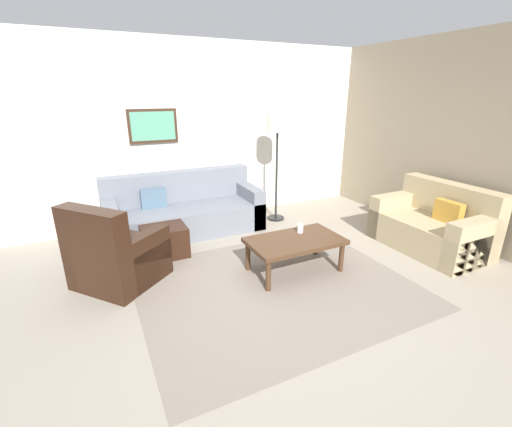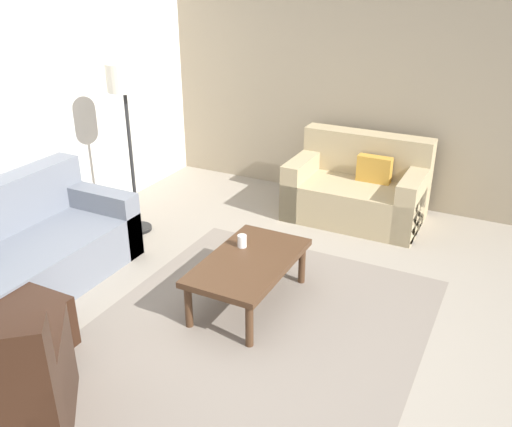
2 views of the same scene
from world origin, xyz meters
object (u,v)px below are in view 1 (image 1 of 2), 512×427
object	(u,v)px
couch_main	(183,212)
couch_loveseat	(435,227)
cup	(300,228)
framed_artwork	(153,126)
armchair_leather	(115,259)
coffee_table	(295,243)
ottoman	(164,240)
lamp_standing	(277,134)

from	to	relation	value
couch_main	couch_loveseat	bearing A→B (deg)	-36.18
cup	framed_artwork	bearing A→B (deg)	120.45
armchair_leather	cup	xyz separation A→B (m)	(2.10, -0.46, 0.16)
coffee_table	framed_artwork	xyz separation A→B (m)	(-1.10, 2.29, 1.20)
ottoman	coffee_table	world-z (taller)	coffee_table
ottoman	lamp_standing	xyz separation A→B (m)	(1.98, 0.53, 1.21)
couch_main	lamp_standing	distance (m)	1.89
armchair_leather	framed_artwork	distance (m)	2.26
couch_loveseat	lamp_standing	distance (m)	2.63
ottoman	cup	bearing A→B (deg)	-34.13
armchair_leather	couch_loveseat	bearing A→B (deg)	-12.27
ottoman	cup	size ratio (longest dim) A/B	5.37
lamp_standing	framed_artwork	size ratio (longest dim) A/B	2.38
lamp_standing	framed_artwork	distance (m)	1.89
cup	lamp_standing	xyz separation A→B (m)	(0.52, 1.52, 0.95)
framed_artwork	cup	bearing A→B (deg)	-59.55
couch_main	couch_loveseat	distance (m)	3.61
ottoman	armchair_leather	bearing A→B (deg)	-140.09
armchair_leather	ottoman	size ratio (longest dim) A/B	2.01
lamp_standing	cup	bearing A→B (deg)	-108.73
ottoman	cup	distance (m)	1.79
armchair_leather	ottoman	world-z (taller)	armchair_leather
couch_main	armchair_leather	xyz separation A→B (m)	(-1.09, -1.26, 0.01)
couch_main	coffee_table	bearing A→B (deg)	-65.75
coffee_table	lamp_standing	world-z (taller)	lamp_standing
ottoman	lamp_standing	bearing A→B (deg)	14.93
couch_main	framed_artwork	world-z (taller)	framed_artwork
coffee_table	framed_artwork	world-z (taller)	framed_artwork
couch_main	cup	xyz separation A→B (m)	(1.00, -1.72, 0.17)
couch_loveseat	couch_main	bearing A→B (deg)	143.82
couch_main	lamp_standing	world-z (taller)	lamp_standing
framed_artwork	couch_main	bearing A→B (deg)	-58.71
ottoman	cup	world-z (taller)	cup
ottoman	coffee_table	distance (m)	1.74
couch_main	armchair_leather	distance (m)	1.67
framed_artwork	ottoman	bearing A→B (deg)	-100.01
coffee_table	cup	size ratio (longest dim) A/B	10.56
coffee_table	couch_loveseat	bearing A→B (deg)	-7.24
couch_main	coffee_table	world-z (taller)	couch_main
coffee_table	couch_main	bearing A→B (deg)	114.25
couch_loveseat	lamp_standing	world-z (taller)	lamp_standing
ottoman	framed_artwork	size ratio (longest dim) A/B	0.78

